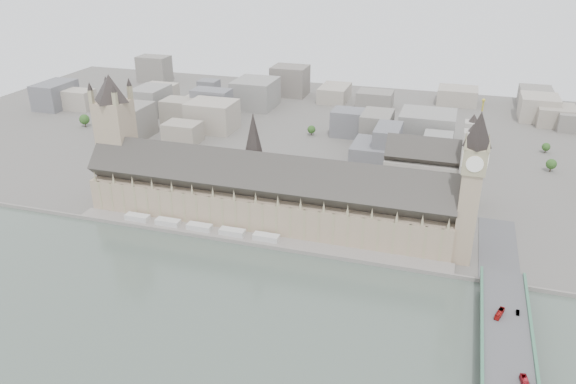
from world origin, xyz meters
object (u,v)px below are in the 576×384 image
(victoria_tower, at_px, (116,133))
(car_silver, at_px, (518,312))
(elizabeth_tower, at_px, (472,178))
(westminster_bridge, at_px, (506,358))
(red_bus_north, at_px, (500,313))
(westminster_abbey, at_px, (431,171))
(red_bus_south, at_px, (526,384))
(palace_of_westminster, at_px, (265,195))

(victoria_tower, relative_size, car_silver, 21.78)
(elizabeth_tower, distance_m, car_silver, 84.89)
(westminster_bridge, height_order, car_silver, car_silver)
(elizabeth_tower, relative_size, red_bus_north, 10.09)
(red_bus_north, bearing_deg, elizabeth_tower, 124.72)
(westminster_abbey, bearing_deg, red_bus_north, -72.95)
(victoria_tower, bearing_deg, red_bus_south, -25.34)
(red_bus_north, distance_m, car_silver, 10.54)
(westminster_abbey, relative_size, red_bus_south, 5.91)
(red_bus_south, xyz_separation_m, car_silver, (-0.08, 55.43, -0.85))
(palace_of_westminster, distance_m, red_bus_north, 178.24)
(westminster_bridge, xyz_separation_m, westminster_abbey, (-51.08, 182.50, 19.96))
(red_bus_north, relative_size, red_bus_south, 0.93)
(victoria_tower, distance_m, westminster_abbey, 244.79)
(red_bus_north, xyz_separation_m, car_silver, (9.36, 4.81, -0.73))
(red_bus_north, distance_m, red_bus_south, 51.50)
(palace_of_westminster, distance_m, elizabeth_tower, 142.94)
(palace_of_westminster, relative_size, red_bus_north, 24.87)
(victoria_tower, bearing_deg, car_silver, -15.78)
(victoria_tower, relative_size, red_bus_north, 9.38)
(red_bus_south, bearing_deg, palace_of_westminster, 132.53)
(red_bus_north, height_order, car_silver, red_bus_north)
(palace_of_westminster, distance_m, victoria_tower, 126.41)
(red_bus_south, bearing_deg, red_bus_north, 91.03)
(westminster_abbey, bearing_deg, car_silver, -69.28)
(victoria_tower, height_order, red_bus_south, victoria_tower)
(westminster_bridge, distance_m, red_bus_south, 25.54)
(elizabeth_tower, bearing_deg, red_bus_north, -73.26)
(red_bus_south, bearing_deg, westminster_abbey, 95.96)
(westminster_bridge, bearing_deg, red_bus_north, 97.08)
(victoria_tower, height_order, red_bus_north, victoria_tower)
(palace_of_westminster, xyz_separation_m, red_bus_south, (168.11, -131.07, -10.85))
(victoria_tower, distance_m, car_silver, 304.61)
(red_bus_south, height_order, car_silver, red_bus_south)
(palace_of_westminster, height_order, elizabeth_tower, elizabeth_tower)
(victoria_tower, distance_m, westminster_bridge, 309.91)
(westminster_bridge, distance_m, car_silver, 32.67)
(elizabeth_tower, xyz_separation_m, red_bus_north, (20.68, -68.75, -46.35))
(elizabeth_tower, height_order, victoria_tower, elizabeth_tower)
(red_bus_north, bearing_deg, palace_of_westminster, 171.10)
(westminster_bridge, distance_m, red_bus_north, 27.76)
(elizabeth_tower, xyz_separation_m, victoria_tower, (-260.00, 18.00, -2.88))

